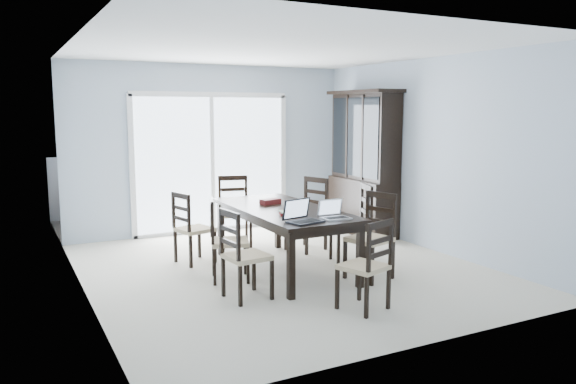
# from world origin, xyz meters

# --- Properties ---
(floor) EXTENTS (5.00, 5.00, 0.00)m
(floor) POSITION_xyz_m (0.00, 0.00, 0.00)
(floor) COLOR beige
(floor) RESTS_ON ground
(ceiling) EXTENTS (5.00, 5.00, 0.00)m
(ceiling) POSITION_xyz_m (0.00, 0.00, 2.60)
(ceiling) COLOR white
(ceiling) RESTS_ON back_wall
(back_wall) EXTENTS (4.50, 0.02, 2.60)m
(back_wall) POSITION_xyz_m (0.00, 2.50, 1.30)
(back_wall) COLOR #ABBBCD
(back_wall) RESTS_ON floor
(wall_left) EXTENTS (0.02, 5.00, 2.60)m
(wall_left) POSITION_xyz_m (-2.25, 0.00, 1.30)
(wall_left) COLOR #ABBBCD
(wall_left) RESTS_ON floor
(wall_right) EXTENTS (0.02, 5.00, 2.60)m
(wall_right) POSITION_xyz_m (2.25, 0.00, 1.30)
(wall_right) COLOR #ABBBCD
(wall_right) RESTS_ON floor
(balcony) EXTENTS (4.50, 2.00, 0.10)m
(balcony) POSITION_xyz_m (0.00, 3.50, -0.05)
(balcony) COLOR gray
(balcony) RESTS_ON ground
(railing) EXTENTS (4.50, 0.06, 1.10)m
(railing) POSITION_xyz_m (0.00, 4.50, 0.55)
(railing) COLOR #99999E
(railing) RESTS_ON balcony
(dining_table) EXTENTS (1.00, 2.20, 0.75)m
(dining_table) POSITION_xyz_m (0.00, 0.00, 0.67)
(dining_table) COLOR black
(dining_table) RESTS_ON floor
(china_hutch) EXTENTS (0.50, 1.38, 2.20)m
(china_hutch) POSITION_xyz_m (2.02, 1.25, 1.07)
(china_hutch) COLOR black
(china_hutch) RESTS_ON floor
(sliding_door) EXTENTS (2.52, 0.05, 2.18)m
(sliding_door) POSITION_xyz_m (0.00, 2.48, 1.09)
(sliding_door) COLOR silver
(sliding_door) RESTS_ON floor
(chair_left_near) EXTENTS (0.45, 0.44, 1.07)m
(chair_left_near) POSITION_xyz_m (-0.89, -0.77, 0.57)
(chair_left_near) COLOR black
(chair_left_near) RESTS_ON floor
(chair_left_mid) EXTENTS (0.52, 0.51, 1.07)m
(chair_left_mid) POSITION_xyz_m (-0.81, -0.07, 0.57)
(chair_left_mid) COLOR black
(chair_left_mid) RESTS_ON floor
(chair_left_far) EXTENTS (0.49, 0.48, 1.04)m
(chair_left_far) POSITION_xyz_m (-0.93, 0.76, 0.55)
(chair_left_far) COLOR black
(chair_left_far) RESTS_ON floor
(chair_right_near) EXTENTS (0.54, 0.53, 1.12)m
(chair_right_near) POSITION_xyz_m (0.79, -0.75, 0.60)
(chair_right_near) COLOR black
(chair_right_near) RESTS_ON floor
(chair_right_mid) EXTENTS (0.55, 0.54, 1.14)m
(chair_right_mid) POSITION_xyz_m (0.97, -0.14, 0.60)
(chair_right_mid) COLOR black
(chair_right_mid) RESTS_ON floor
(chair_right_far) EXTENTS (0.55, 0.54, 1.14)m
(chair_right_far) POSITION_xyz_m (0.80, 0.75, 0.60)
(chair_right_far) COLOR black
(chair_right_far) RESTS_ON floor
(chair_end_near) EXTENTS (0.49, 0.50, 1.03)m
(chair_end_near) POSITION_xyz_m (0.09, -1.65, 0.54)
(chair_end_near) COLOR black
(chair_end_near) RESTS_ON floor
(chair_end_far) EXTENTS (0.52, 0.53, 1.13)m
(chair_end_far) POSITION_xyz_m (-0.03, 1.49, 0.60)
(chair_end_far) COLOR black
(chair_end_far) RESTS_ON floor
(laptop_dark) EXTENTS (0.39, 0.32, 0.24)m
(laptop_dark) POSITION_xyz_m (-0.19, -0.89, 0.81)
(laptop_dark) COLOR black
(laptop_dark) RESTS_ON dining_table
(laptop_silver) EXTENTS (0.30, 0.21, 0.20)m
(laptop_silver) POSITION_xyz_m (0.19, -0.86, 0.80)
(laptop_silver) COLOR silver
(laptop_silver) RESTS_ON dining_table
(book_stack) EXTENTS (0.28, 0.24, 0.04)m
(book_stack) POSITION_xyz_m (-0.12, -0.41, 0.77)
(book_stack) COLOR maroon
(book_stack) RESTS_ON dining_table
(cell_phone) EXTENTS (0.11, 0.07, 0.01)m
(cell_phone) POSITION_xyz_m (0.01, -0.86, 0.76)
(cell_phone) COLOR black
(cell_phone) RESTS_ON dining_table
(game_box) EXTENTS (0.27, 0.17, 0.06)m
(game_box) POSITION_xyz_m (-0.01, 0.33, 0.78)
(game_box) COLOR #531015
(game_box) RESTS_ON dining_table
(hot_tub) EXTENTS (2.18, 2.02, 0.98)m
(hot_tub) POSITION_xyz_m (-0.48, 3.65, 0.49)
(hot_tub) COLOR brown
(hot_tub) RESTS_ON balcony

